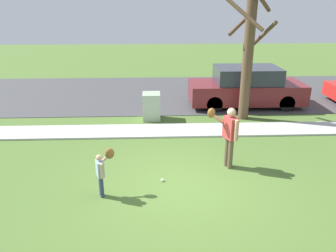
{
  "coord_description": "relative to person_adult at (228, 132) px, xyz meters",
  "views": [
    {
      "loc": [
        -0.63,
        -7.09,
        4.26
      ],
      "look_at": [
        -0.28,
        1.48,
        1.0
      ],
      "focal_mm": 35.89,
      "sensor_mm": 36.0,
      "label": 1
    }
  ],
  "objects": [
    {
      "name": "street_tree_near",
      "position": [
        1.45,
        3.9,
        1.5
      ],
      "size": [
        1.84,
        1.88,
        4.72
      ],
      "color": "brown",
      "rests_on": "ground"
    },
    {
      "name": "road_surface",
      "position": [
        -1.27,
        7.66,
        -1.02
      ],
      "size": [
        36.0,
        6.8,
        0.02
      ],
      "primitive_type": "cube",
      "color": "#424244",
      "rests_on": "ground"
    },
    {
      "name": "parked_suv_maroon",
      "position": [
        1.92,
        5.51,
        -0.24
      ],
      "size": [
        4.7,
        1.9,
        1.63
      ],
      "color": "maroon",
      "rests_on": "road_surface"
    },
    {
      "name": "person_adult",
      "position": [
        0.0,
        0.0,
        0.0
      ],
      "size": [
        0.81,
        0.55,
        1.67
      ],
      "rotation": [
        0.0,
        0.0,
        -2.75
      ],
      "color": "brown",
      "rests_on": "ground"
    },
    {
      "name": "ground_plane",
      "position": [
        -1.27,
        2.56,
        -1.03
      ],
      "size": [
        48.0,
        48.0,
        0.0
      ],
      "primitive_type": "plane",
      "color": "#4C6B2D"
    },
    {
      "name": "person_child",
      "position": [
        -3.1,
        -1.26,
        -0.32
      ],
      "size": [
        0.44,
        0.53,
        1.09
      ],
      "rotation": [
        0.0,
        0.0,
        0.39
      ],
      "color": "navy",
      "rests_on": "ground"
    },
    {
      "name": "sidewalk_strip",
      "position": [
        -1.27,
        2.66,
        -1.0
      ],
      "size": [
        36.0,
        1.2,
        0.06
      ],
      "primitive_type": "cube",
      "color": "#B2B2AD",
      "rests_on": "ground"
    },
    {
      "name": "utility_cabinet",
      "position": [
        -2.03,
        3.94,
        -0.52
      ],
      "size": [
        0.65,
        0.7,
        1.0
      ],
      "primitive_type": "cube",
      "color": "#9EB293",
      "rests_on": "ground"
    },
    {
      "name": "baseball",
      "position": [
        -1.74,
        -0.71,
        -0.99
      ],
      "size": [
        0.07,
        0.07,
        0.07
      ],
      "primitive_type": "sphere",
      "color": "white",
      "rests_on": "ground"
    }
  ]
}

